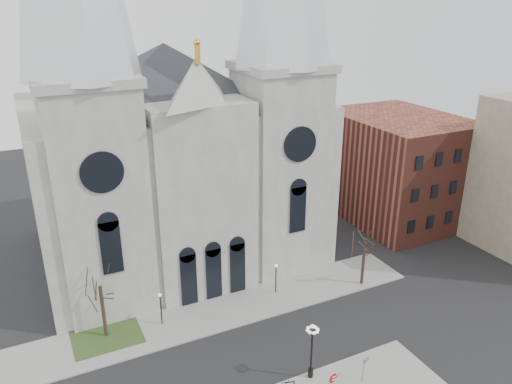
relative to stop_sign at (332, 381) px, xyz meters
name	(u,v)px	position (x,y,z in m)	size (l,w,h in m)	color
ground	(277,384)	(-2.78, 3.36, -1.99)	(160.00, 160.00, 0.00)	black
sidewalk_far	(224,310)	(-2.78, 14.36, -1.92)	(40.00, 6.00, 0.14)	gray
grass_patch	(107,336)	(-13.78, 15.36, -1.90)	(6.00, 5.00, 0.18)	#2F431D
cathedral	(175,100)	(-2.78, 26.22, 16.49)	(33.00, 26.66, 54.00)	gray
bg_building_brick	(396,167)	(27.22, 25.36, 5.01)	(14.00, 18.00, 14.00)	brown
tree_left	(100,283)	(-13.78, 15.36, 3.60)	(3.20, 3.20, 7.50)	black
tree_right	(365,247)	(12.22, 12.36, 2.48)	(3.20, 3.20, 6.00)	black
ped_lamp_left	(161,304)	(-8.78, 14.86, 0.34)	(0.32, 0.32, 3.26)	black
ped_lamp_right	(276,274)	(3.22, 14.86, 0.34)	(0.32, 0.32, 3.26)	black
stop_sign	(332,381)	(0.00, 0.00, 0.00)	(0.93, 0.20, 2.60)	slate
globe_lamp	(312,344)	(-0.05, 2.86, 1.29)	(1.35, 1.35, 5.00)	black
street_name_sign	(364,367)	(3.51, 0.72, -0.65)	(0.62, 0.24, 2.00)	slate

